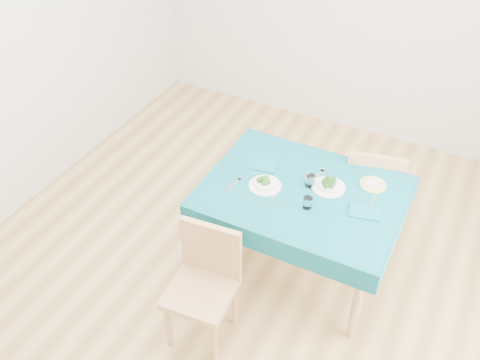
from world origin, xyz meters
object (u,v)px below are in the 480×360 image
at_px(chair_near, 200,285).
at_px(bowl_far, 329,184).
at_px(chair_far, 373,177).
at_px(bowl_near, 265,182).
at_px(table, 300,231).
at_px(side_plate, 373,185).

height_order(chair_near, bowl_far, chair_near).
distance_m(chair_far, bowl_near, 0.99).
relative_size(table, bowl_near, 5.94).
bearing_deg(bowl_near, bowl_far, 25.06).
height_order(table, bowl_near, bowl_near).
distance_m(bowl_far, side_plate, 0.31).
relative_size(chair_near, bowl_far, 4.36).
bearing_deg(chair_far, side_plate, 87.98).
bearing_deg(table, chair_near, -111.30).
bearing_deg(side_plate, chair_far, 100.71).
height_order(chair_far, side_plate, chair_far).
distance_m(chair_near, side_plate, 1.36).
bearing_deg(chair_far, chair_near, 54.00).
bearing_deg(chair_near, chair_far, 61.63).
height_order(bowl_near, side_plate, bowl_near).
height_order(chair_far, bowl_near, chair_far).
relative_size(bowl_near, side_plate, 1.24).
relative_size(chair_near, bowl_near, 4.47).
bearing_deg(bowl_far, table, -141.99).
xyz_separation_m(chair_near, chair_far, (0.65, 1.52, 0.02)).
distance_m(chair_near, chair_far, 1.66).
xyz_separation_m(table, bowl_near, (-0.25, -0.07, 0.41)).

